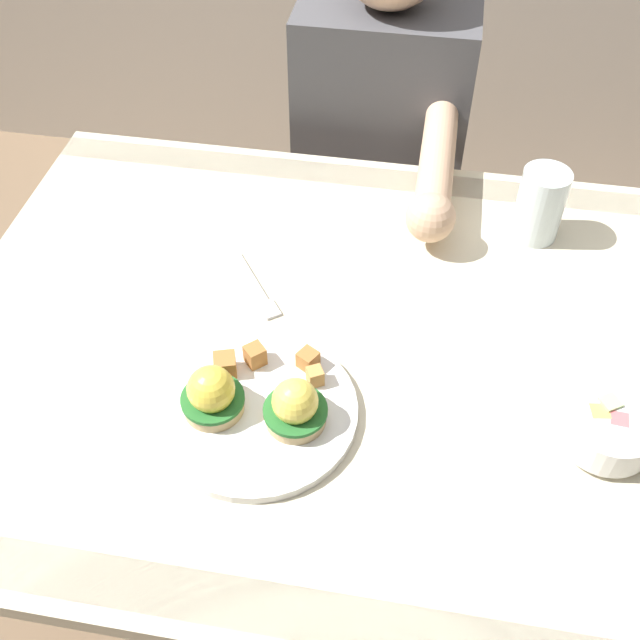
{
  "coord_description": "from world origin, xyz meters",
  "views": [
    {
      "loc": [
        0.08,
        -0.72,
        1.56
      ],
      "look_at": [
        -0.04,
        0.0,
        0.78
      ],
      "focal_mm": 42.28,
      "sensor_mm": 36.0,
      "label": 1
    }
  ],
  "objects_px": {
    "fork": "(257,289)",
    "diner_person": "(379,155)",
    "dining_table": "(345,387)",
    "water_glass_far": "(539,207)",
    "fruit_bowl": "(608,428)",
    "eggs_benedict_plate": "(255,405)"
  },
  "relations": [
    {
      "from": "fork",
      "to": "diner_person",
      "type": "height_order",
      "value": "diner_person"
    },
    {
      "from": "dining_table",
      "to": "fork",
      "type": "bearing_deg",
      "value": 151.62
    },
    {
      "from": "dining_table",
      "to": "water_glass_far",
      "type": "height_order",
      "value": "water_glass_far"
    },
    {
      "from": "dining_table",
      "to": "water_glass_far",
      "type": "xyz_separation_m",
      "value": [
        0.27,
        0.29,
        0.16
      ]
    },
    {
      "from": "fruit_bowl",
      "to": "water_glass_far",
      "type": "xyz_separation_m",
      "value": [
        -0.08,
        0.4,
        0.03
      ]
    },
    {
      "from": "eggs_benedict_plate",
      "to": "fork",
      "type": "bearing_deg",
      "value": 102.62
    },
    {
      "from": "fruit_bowl",
      "to": "dining_table",
      "type": "bearing_deg",
      "value": 162.03
    },
    {
      "from": "fork",
      "to": "water_glass_far",
      "type": "distance_m",
      "value": 0.47
    },
    {
      "from": "eggs_benedict_plate",
      "to": "fork",
      "type": "height_order",
      "value": "eggs_benedict_plate"
    },
    {
      "from": "water_glass_far",
      "to": "eggs_benedict_plate",
      "type": "bearing_deg",
      "value": -130.18
    },
    {
      "from": "fruit_bowl",
      "to": "fork",
      "type": "bearing_deg",
      "value": 158.7
    },
    {
      "from": "dining_table",
      "to": "fork",
      "type": "relative_size",
      "value": 8.78
    },
    {
      "from": "eggs_benedict_plate",
      "to": "diner_person",
      "type": "distance_m",
      "value": 0.76
    },
    {
      "from": "dining_table",
      "to": "eggs_benedict_plate",
      "type": "xyz_separation_m",
      "value": [
        -0.1,
        -0.15,
        0.13
      ]
    },
    {
      "from": "fork",
      "to": "fruit_bowl",
      "type": "bearing_deg",
      "value": -21.3
    },
    {
      "from": "eggs_benedict_plate",
      "to": "water_glass_far",
      "type": "bearing_deg",
      "value": 49.82
    },
    {
      "from": "eggs_benedict_plate",
      "to": "fork",
      "type": "distance_m",
      "value": 0.24
    },
    {
      "from": "dining_table",
      "to": "diner_person",
      "type": "height_order",
      "value": "diner_person"
    },
    {
      "from": "dining_table",
      "to": "fruit_bowl",
      "type": "distance_m",
      "value": 0.39
    },
    {
      "from": "eggs_benedict_plate",
      "to": "diner_person",
      "type": "xyz_separation_m",
      "value": [
        0.08,
        0.75,
        -0.11
      ]
    },
    {
      "from": "eggs_benedict_plate",
      "to": "fork",
      "type": "relative_size",
      "value": 1.98
    },
    {
      "from": "fork",
      "to": "eggs_benedict_plate",
      "type": "bearing_deg",
      "value": -77.38
    }
  ]
}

